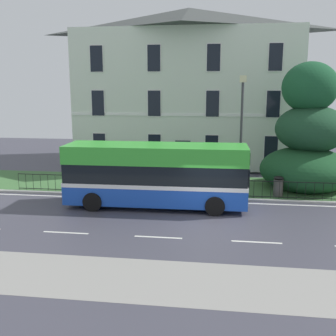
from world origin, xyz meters
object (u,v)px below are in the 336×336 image
object	(u,v)px
georgian_townhouse	(188,86)
litter_bin	(278,186)
evergreen_tree	(308,141)
single_decker_bus	(156,174)
street_lamp_post	(241,128)

from	to	relation	value
georgian_townhouse	litter_bin	world-z (taller)	georgian_townhouse
evergreen_tree	litter_bin	world-z (taller)	evergreen_tree
single_decker_bus	evergreen_tree	bearing A→B (deg)	29.07
evergreen_tree	litter_bin	distance (m)	3.75
litter_bin	single_decker_bus	bearing A→B (deg)	-158.98
evergreen_tree	single_decker_bus	distance (m)	9.77
street_lamp_post	litter_bin	world-z (taller)	street_lamp_post
georgian_townhouse	street_lamp_post	xyz separation A→B (m)	(3.80, -10.29, -2.23)
georgian_townhouse	litter_bin	size ratio (longest dim) A/B	15.12
single_decker_bus	street_lamp_post	bearing A→B (deg)	28.87
georgian_townhouse	evergreen_tree	distance (m)	11.63
single_decker_bus	litter_bin	bearing A→B (deg)	20.27
street_lamp_post	single_decker_bus	bearing A→B (deg)	-150.39
single_decker_bus	georgian_townhouse	bearing A→B (deg)	86.82
single_decker_bus	street_lamp_post	xyz separation A→B (m)	(4.34, 2.47, 2.20)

